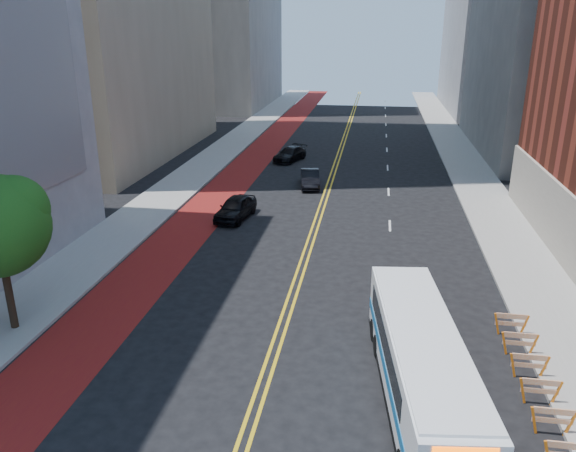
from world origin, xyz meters
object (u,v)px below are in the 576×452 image
(transit_bus, at_px, (420,364))
(car_a, at_px, (236,208))
(car_b, at_px, (310,179))
(car_c, at_px, (290,154))

(transit_bus, height_order, car_a, transit_bus)
(car_b, bearing_deg, car_c, 99.65)
(car_a, xyz_separation_m, car_b, (4.01, 8.65, -0.07))
(transit_bus, xyz_separation_m, car_a, (-11.00, 18.17, -0.77))
(car_b, bearing_deg, transit_bus, -84.52)
(car_b, height_order, car_c, car_b)
(car_a, bearing_deg, transit_bus, -50.74)
(transit_bus, distance_m, car_c, 37.04)
(transit_bus, bearing_deg, car_b, 97.70)
(transit_bus, relative_size, car_a, 2.44)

